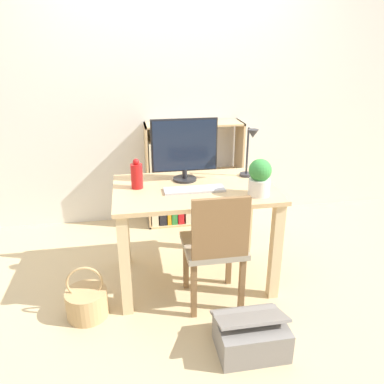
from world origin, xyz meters
TOP-DOWN VIEW (x-y plane):
  - ground_plane at (0.00, 0.00)m, footprint 10.00×10.00m
  - wall_back at (0.00, 1.19)m, footprint 8.00×0.05m
  - desk at (0.00, 0.00)m, footprint 1.13×0.74m
  - monitor at (-0.04, 0.16)m, footprint 0.48×0.17m
  - keyboard at (-0.01, -0.07)m, footprint 0.42×0.13m
  - vase at (-0.40, 0.06)m, footprint 0.08×0.08m
  - desk_lamp at (0.43, 0.12)m, footprint 0.10×0.19m
  - potted_plant at (0.40, -0.22)m, footprint 0.15×0.15m
  - chair at (0.08, -0.33)m, footprint 0.40×0.40m
  - bookshelf at (0.01, 1.02)m, footprint 0.93×0.28m
  - basket at (-0.78, -0.30)m, footprint 0.27×0.27m
  - storage_box at (0.20, -0.78)m, footprint 0.41×0.35m

SIDE VIEW (x-z plane):
  - ground_plane at x=0.00m, z-range 0.00..0.00m
  - storage_box at x=0.20m, z-range -0.03..0.23m
  - basket at x=-0.78m, z-range -0.08..0.29m
  - bookshelf at x=0.01m, z-range -0.05..0.96m
  - chair at x=0.08m, z-range 0.04..0.89m
  - desk at x=0.00m, z-range 0.23..0.98m
  - keyboard at x=-0.01m, z-range 0.75..0.77m
  - vase at x=-0.40m, z-range 0.74..0.95m
  - potted_plant at x=0.40m, z-range 0.76..1.00m
  - desk_lamp at x=0.43m, z-range 0.80..1.18m
  - monitor at x=-0.04m, z-range 0.77..1.23m
  - wall_back at x=0.00m, z-range 0.00..2.60m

